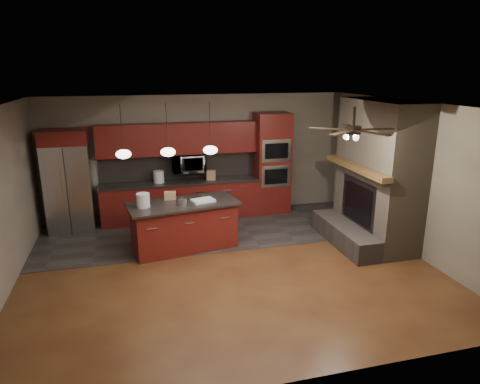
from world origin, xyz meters
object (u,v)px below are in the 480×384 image
object	(u,v)px
counter_bucket	(159,177)
counter_box	(211,175)
microwave	(188,163)
white_bucket	(143,200)
paint_tray	(203,200)
oven_tower	(272,163)
refrigerator	(69,181)
kitchen_island	(184,225)
paint_can	(182,202)
cardboard_box	(170,196)

from	to	relation	value
counter_bucket	counter_box	xyz separation A→B (m)	(1.18, -0.05, -0.02)
microwave	counter_box	distance (m)	0.59
white_bucket	paint_tray	bearing A→B (deg)	3.38
white_bucket	microwave	bearing A→B (deg)	59.03
counter_bucket	counter_box	size ratio (longest dim) A/B	1.21
oven_tower	refrigerator	distance (m)	4.53
microwave	counter_box	size ratio (longest dim) A/B	3.31
microwave	kitchen_island	xyz separation A→B (m)	(-0.36, -1.75, -0.83)
kitchen_island	microwave	bearing A→B (deg)	69.37
oven_tower	kitchen_island	size ratio (longest dim) A/B	1.09
paint_can	paint_tray	bearing A→B (deg)	17.26
microwave	counter_bucket	xyz separation A→B (m)	(-0.68, -0.05, -0.27)
kitchen_island	counter_bucket	distance (m)	1.82
refrigerator	cardboard_box	distance (m)	2.38
refrigerator	counter_box	size ratio (longest dim) A/B	9.78
refrigerator	cardboard_box	world-z (taller)	refrigerator
kitchen_island	paint_tray	xyz separation A→B (m)	(0.38, -0.01, 0.48)
oven_tower	paint_tray	distance (m)	2.60
white_bucket	counter_bucket	world-z (taller)	white_bucket
microwave	cardboard_box	size ratio (longest dim) A/B	3.28
microwave	white_bucket	xyz separation A→B (m)	(-1.09, -1.82, -0.25)
counter_bucket	counter_box	bearing A→B (deg)	-2.42
white_bucket	oven_tower	bearing A→B (deg)	29.92
paint_can	counter_box	distance (m)	2.00
microwave	paint_tray	bearing A→B (deg)	-89.39
kitchen_island	white_bucket	world-z (taller)	white_bucket
microwave	white_bucket	size ratio (longest dim) A/B	2.83
cardboard_box	kitchen_island	bearing A→B (deg)	-48.50
oven_tower	white_bucket	xyz separation A→B (m)	(-3.07, -1.77, -0.14)
kitchen_island	oven_tower	bearing A→B (deg)	26.95
kitchen_island	counter_box	xyz separation A→B (m)	(0.86, 1.65, 0.55)
counter_bucket	oven_tower	bearing A→B (deg)	-0.16
oven_tower	cardboard_box	size ratio (longest dim) A/B	10.68
kitchen_island	counter_box	bearing A→B (deg)	53.43
refrigerator	white_bucket	world-z (taller)	refrigerator
microwave	refrigerator	bearing A→B (deg)	-177.06
microwave	paint_can	world-z (taller)	microwave
refrigerator	paint_tray	xyz separation A→B (m)	(2.58, -1.63, -0.14)
paint_can	cardboard_box	distance (m)	0.47
microwave	paint_can	size ratio (longest dim) A/B	4.45
white_bucket	refrigerator	bearing A→B (deg)	130.84
cardboard_box	counter_box	size ratio (longest dim) A/B	1.01
refrigerator	counter_box	bearing A→B (deg)	0.58
microwave	refrigerator	size ratio (longest dim) A/B	0.34
refrigerator	paint_tray	world-z (taller)	refrigerator
counter_bucket	counter_box	world-z (taller)	counter_bucket
counter_bucket	kitchen_island	bearing A→B (deg)	-79.26
refrigerator	cardboard_box	xyz separation A→B (m)	(1.99, -1.32, -0.09)
counter_bucket	counter_box	distance (m)	1.19
cardboard_box	counter_bucket	size ratio (longest dim) A/B	0.83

